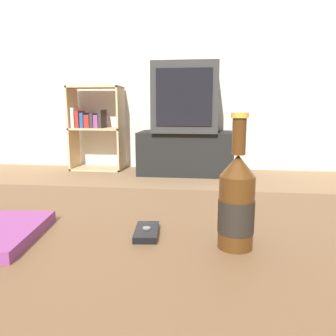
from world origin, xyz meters
name	(u,v)px	position (x,y,z in m)	size (l,w,h in m)	color
back_wall	(194,49)	(0.00, 3.02, 1.30)	(8.00, 0.05, 2.60)	beige
coffee_table	(126,253)	(0.00, 0.00, 0.35)	(1.19, 0.78, 0.40)	brown
tv_stand	(186,153)	(-0.06, 2.70, 0.22)	(0.95, 0.50, 0.44)	black
television	(186,98)	(-0.06, 2.70, 0.77)	(0.63, 0.61, 0.67)	#2D2D2D
bookshelf	(94,126)	(-1.07, 2.81, 0.48)	(0.57, 0.30, 0.91)	tan
beer_bottle	(236,203)	(0.23, -0.06, 0.49)	(0.07, 0.07, 0.26)	#47280F
cell_phone	(147,232)	(0.05, -0.02, 0.41)	(0.06, 0.11, 0.02)	black
table_book	(2,234)	(-0.24, -0.08, 0.42)	(0.17, 0.25, 0.02)	#7F3875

